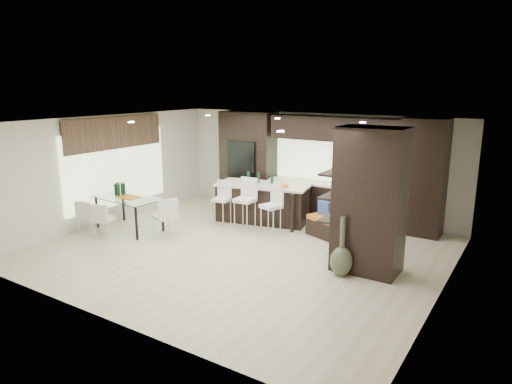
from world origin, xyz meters
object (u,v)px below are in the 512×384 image
Objects in this scene: bench at (332,229)px; dining_table at (129,214)px; floor_vase at (342,247)px; stool_left at (222,207)px; stool_mid at (245,209)px; chair_near at (104,222)px; chair_end at (164,219)px; chair_far at (89,218)px; stool_right at (271,215)px; kitchen_island at (263,203)px.

bench is 0.75× the size of dining_table.
stool_left is at bearing 159.90° from floor_vase.
stool_mid is (0.72, -0.03, 0.06)m from stool_left.
chair_end is at bearing 11.85° from chair_near.
bench is (2.77, 0.45, -0.21)m from stool_left.
stool_mid is at bearing 156.07° from floor_vase.
chair_end reaches higher than dining_table.
bench is 5.19m from chair_near.
chair_far is at bearing -143.59° from stool_mid.
stool_right is 1.21× the size of chair_far.
stool_mid reaches higher than chair_near.
dining_table is at bearing -146.30° from stool_left.
stool_right is at bearing -140.57° from bench.
chair_far is 0.87× the size of chair_end.
chair_far is (-2.86, -3.09, -0.10)m from kitchen_island.
kitchen_island is 3.02× the size of chair_near.
stool_left is 0.72m from stool_mid.
dining_table reaches higher than chair_far.
chair_near is (-1.63, -2.29, -0.06)m from stool_left.
floor_vase is at bearing -66.96° from chair_end.
kitchen_island is 4.21m from chair_far.
chair_end is at bearing -129.40° from kitchen_island.
stool_right is 1.44m from bench.
chair_near is (-4.40, -2.74, 0.15)m from bench.
chair_far is at bearing -128.94° from stool_right.
floor_vase reaches higher than bench.
floor_vase is at bearing -47.85° from kitchen_island.
stool_mid is 3.31m from floor_vase.
floor_vase is 4.23m from chair_end.
chair_near is at bearing -15.37° from chair_far.
chair_near is at bearing 144.15° from chair_end.
stool_mid is 1.09× the size of stool_right.
floor_vase is at bearing -25.84° from stool_mid.
stool_mid is 2.13m from bench.
floor_vase is 5.38m from dining_table.
dining_table is at bearing -134.93° from stool_right.
kitchen_island reaches higher than chair_end.
kitchen_island is at bearing 88.09° from stool_mid.
stool_right reaches higher than stool_left.
kitchen_island is at bearing 32.06° from chair_far.
stool_right reaches higher than chair_far.
stool_right is 0.56× the size of dining_table.
stool_left is 0.79× the size of floor_vase.
kitchen_island reaches higher than chair_far.
floor_vase is 5.96m from chair_far.
kitchen_island is 2.51× the size of stool_right.
stool_mid is 1.32× the size of chair_far.
floor_vase is at bearing -6.24° from chair_far.
chair_near is at bearing -139.44° from kitchen_island.
bench is at bearing -0.37° from stool_left.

